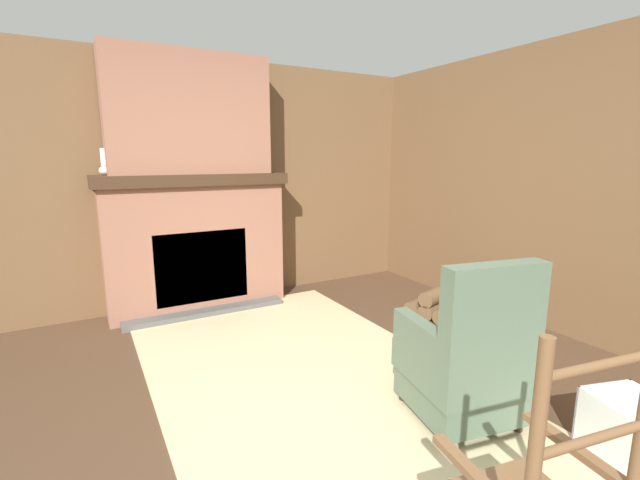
% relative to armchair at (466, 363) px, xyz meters
% --- Properties ---
extents(ground_plane, '(14.00, 14.00, 0.00)m').
position_rel_armchair_xyz_m(ground_plane, '(-0.31, -0.87, -0.37)').
color(ground_plane, '#4C3523').
extents(wood_panel_wall_left, '(0.06, 5.85, 2.55)m').
position_rel_armchair_xyz_m(wood_panel_wall_left, '(-2.97, -0.87, 0.90)').
color(wood_panel_wall_left, brown).
rests_on(wood_panel_wall_left, ground).
extents(wood_panel_wall_back, '(5.85, 0.09, 2.55)m').
position_rel_armchair_xyz_m(wood_panel_wall_back, '(-0.28, 1.78, 0.92)').
color(wood_panel_wall_back, brown).
rests_on(wood_panel_wall_back, ground).
extents(fireplace_hearth, '(0.60, 1.84, 1.39)m').
position_rel_armchair_xyz_m(fireplace_hearth, '(-2.74, -0.87, 0.32)').
color(fireplace_hearth, '#93604C').
rests_on(fireplace_hearth, ground).
extents(chimney_breast, '(0.34, 1.53, 1.14)m').
position_rel_armchair_xyz_m(chimney_breast, '(-2.75, -0.87, 1.59)').
color(chimney_breast, '#93604C').
rests_on(chimney_breast, fireplace_hearth).
extents(area_rug, '(3.80, 2.02, 0.01)m').
position_rel_armchair_xyz_m(area_rug, '(-0.74, -0.58, -0.36)').
color(area_rug, '#C6B789').
rests_on(area_rug, ground).
extents(armchair, '(0.72, 0.70, 1.01)m').
position_rel_armchair_xyz_m(armchair, '(0.00, 0.00, 0.00)').
color(armchair, '#516651').
rests_on(armchair, ground).
extents(firewood_stack, '(0.57, 0.53, 0.29)m').
position_rel_armchair_xyz_m(firewood_stack, '(-1.35, 1.09, -0.26)').
color(firewood_stack, brown).
rests_on(firewood_stack, ground).
extents(oil_lamp_vase, '(0.11, 0.11, 0.24)m').
position_rel_armchair_xyz_m(oil_lamp_vase, '(-2.79, -1.65, 1.10)').
color(oil_lamp_vase, silver).
rests_on(oil_lamp_vase, fireplace_hearth).
extents(storage_case, '(0.17, 0.21, 0.13)m').
position_rel_armchair_xyz_m(storage_case, '(-2.79, -0.50, 1.08)').
color(storage_case, brown).
rests_on(storage_case, fireplace_hearth).
extents(decorative_plate_on_mantel, '(0.06, 0.23, 0.23)m').
position_rel_armchair_xyz_m(decorative_plate_on_mantel, '(-2.81, -0.93, 1.13)').
color(decorative_plate_on_mantel, '#336093').
rests_on(decorative_plate_on_mantel, fireplace_hearth).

